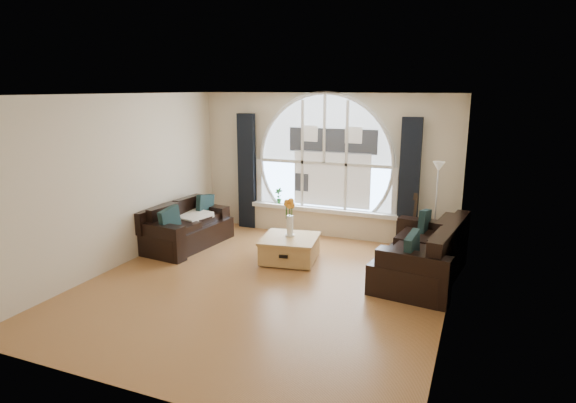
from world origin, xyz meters
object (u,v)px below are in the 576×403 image
object	(u,v)px
sofa_left	(187,224)
potted_plant	(279,196)
sofa_right	(421,253)
floor_lamp	(436,209)
vase_flowers	(290,213)
guitar	(415,222)
coffee_chest	(290,248)

from	to	relation	value
sofa_left	potted_plant	distance (m)	1.93
sofa_right	floor_lamp	bearing A→B (deg)	94.82
floor_lamp	potted_plant	distance (m)	3.04
floor_lamp	vase_flowers	bearing A→B (deg)	-151.95
sofa_right	guitar	bearing A→B (deg)	110.18
floor_lamp	guitar	bearing A→B (deg)	177.87
vase_flowers	guitar	bearing A→B (deg)	32.43
coffee_chest	guitar	world-z (taller)	guitar
guitar	sofa_right	bearing A→B (deg)	-67.48
sofa_right	floor_lamp	distance (m)	1.28
coffee_chest	guitar	distance (m)	2.23
potted_plant	floor_lamp	bearing A→B (deg)	-5.84
sofa_left	coffee_chest	world-z (taller)	sofa_left
vase_flowers	sofa_left	bearing A→B (deg)	-178.37
coffee_chest	potted_plant	bearing A→B (deg)	110.20
sofa_left	sofa_right	size ratio (longest dim) A/B	0.87
sofa_left	potted_plant	xyz separation A→B (m)	(1.15, 1.53, 0.31)
potted_plant	coffee_chest	bearing A→B (deg)	-60.86
coffee_chest	floor_lamp	size ratio (longest dim) A/B	0.56
sofa_right	coffee_chest	bearing A→B (deg)	-171.62
sofa_right	floor_lamp	size ratio (longest dim) A/B	1.23
guitar	potted_plant	size ratio (longest dim) A/B	3.38
vase_flowers	potted_plant	distance (m)	1.69
sofa_right	guitar	distance (m)	1.27
coffee_chest	vase_flowers	size ratio (longest dim) A/B	1.28
sofa_left	potted_plant	bearing A→B (deg)	59.46
coffee_chest	guitar	size ratio (longest dim) A/B	0.84
guitar	vase_flowers	bearing A→B (deg)	-137.44
coffee_chest	floor_lamp	distance (m)	2.55
vase_flowers	potted_plant	bearing A→B (deg)	119.52
coffee_chest	floor_lamp	bearing A→B (deg)	20.95
sofa_right	guitar	size ratio (longest dim) A/B	1.86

